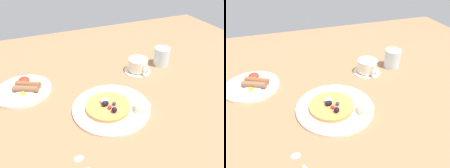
% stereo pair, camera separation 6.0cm
% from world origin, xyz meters
% --- Properties ---
extents(ground_plane, '(1.99, 1.49, 0.03)m').
position_xyz_m(ground_plane, '(0.00, 0.00, -0.01)').
color(ground_plane, '#A16F4B').
extents(pancake_plate, '(0.28, 0.28, 0.01)m').
position_xyz_m(pancake_plate, '(-0.00, -0.08, 0.01)').
color(pancake_plate, white).
rests_on(pancake_plate, ground_plane).
extents(pancake_with_berries, '(0.16, 0.16, 0.03)m').
position_xyz_m(pancake_with_berries, '(-0.01, -0.08, 0.02)').
color(pancake_with_berries, '#D08D46').
rests_on(pancake_with_berries, pancake_plate).
extents(syrup_ramekin, '(0.06, 0.06, 0.03)m').
position_xyz_m(syrup_ramekin, '(0.09, -0.14, 0.02)').
color(syrup_ramekin, white).
rests_on(syrup_ramekin, pancake_plate).
extents(breakfast_plate, '(0.22, 0.22, 0.01)m').
position_xyz_m(breakfast_plate, '(-0.29, 0.15, 0.01)').
color(breakfast_plate, white).
rests_on(breakfast_plate, ground_plane).
extents(fried_breakfast, '(0.11, 0.15, 0.03)m').
position_xyz_m(fried_breakfast, '(-0.27, 0.15, 0.02)').
color(fried_breakfast, brown).
rests_on(fried_breakfast, breakfast_plate).
extents(coffee_saucer, '(0.12, 0.12, 0.01)m').
position_xyz_m(coffee_saucer, '(0.21, 0.12, 0.00)').
color(coffee_saucer, white).
rests_on(coffee_saucer, ground_plane).
extents(coffee_cup, '(0.09, 0.12, 0.05)m').
position_xyz_m(coffee_cup, '(0.21, 0.12, 0.04)').
color(coffee_cup, white).
rests_on(coffee_cup, coffee_saucer).
extents(teaspoon, '(0.06, 0.13, 0.01)m').
position_xyz_m(teaspoon, '(-0.16, -0.27, 0.00)').
color(teaspoon, silver).
rests_on(teaspoon, ground_plane).
extents(water_glass, '(0.07, 0.07, 0.09)m').
position_xyz_m(water_glass, '(0.35, 0.13, 0.04)').
color(water_glass, silver).
rests_on(water_glass, ground_plane).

